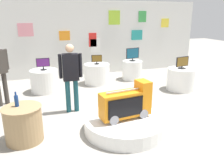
% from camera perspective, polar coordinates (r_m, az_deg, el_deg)
% --- Properties ---
extents(ground_plane, '(30.00, 30.00, 0.00)m').
position_cam_1_polar(ground_plane, '(5.25, 0.92, -9.69)').
color(ground_plane, '#9E998E').
extents(back_wall_display, '(10.44, 0.13, 2.87)m').
position_cam_1_polar(back_wall_display, '(9.15, -8.79, 11.10)').
color(back_wall_display, silver).
rests_on(back_wall_display, ground).
extents(main_display_pedestal, '(1.71, 1.71, 0.28)m').
position_cam_1_polar(main_display_pedestal, '(4.89, 3.26, -9.98)').
color(main_display_pedestal, white).
rests_on(main_display_pedestal, ground).
extents(novelty_firetruck_tv, '(1.10, 0.50, 0.76)m').
position_cam_1_polar(novelty_firetruck_tv, '(4.70, 3.62, -5.01)').
color(novelty_firetruck_tv, gray).
rests_on(novelty_firetruck_tv, main_display_pedestal).
extents(display_pedestal_left_rear, '(0.86, 0.86, 0.70)m').
position_cam_1_polar(display_pedestal_left_rear, '(7.49, -16.51, 0.78)').
color(display_pedestal_left_rear, white).
rests_on(display_pedestal_left_rear, ground).
extents(tv_on_left_rear, '(0.40, 0.19, 0.37)m').
position_cam_1_polar(tv_on_left_rear, '(7.36, -16.87, 4.95)').
color(tv_on_left_rear, black).
rests_on(tv_on_left_rear, display_pedestal_left_rear).
extents(display_pedestal_center_rear, '(0.73, 0.73, 0.70)m').
position_cam_1_polar(display_pedestal_center_rear, '(8.61, 5.08, 3.49)').
color(display_pedestal_center_rear, white).
rests_on(display_pedestal_center_rear, ground).
extents(tv_on_center_rear, '(0.54, 0.22, 0.48)m').
position_cam_1_polar(tv_on_center_rear, '(8.48, 5.19, 7.50)').
color(tv_on_center_rear, black).
rests_on(tv_on_center_rear, display_pedestal_center_rear).
extents(display_pedestal_right_rear, '(0.89, 0.89, 0.70)m').
position_cam_1_polar(display_pedestal_right_rear, '(8.05, -3.77, 2.56)').
color(display_pedestal_right_rear, white).
rests_on(display_pedestal_right_rear, ground).
extents(tv_on_right_rear, '(0.36, 0.19, 0.32)m').
position_cam_1_polar(tv_on_right_rear, '(7.93, -3.83, 6.19)').
color(tv_on_right_rear, black).
rests_on(tv_on_right_rear, display_pedestal_right_rear).
extents(display_pedestal_far_right, '(0.88, 0.88, 0.70)m').
position_cam_1_polar(display_pedestal_far_right, '(7.70, 16.83, 1.18)').
color(display_pedestal_far_right, white).
rests_on(display_pedestal_far_right, ground).
extents(tv_on_far_right, '(0.50, 0.24, 0.38)m').
position_cam_1_polar(tv_on_far_right, '(7.57, 17.20, 5.16)').
color(tv_on_far_right, black).
rests_on(tv_on_far_right, display_pedestal_far_right).
extents(side_table_round, '(0.73, 0.73, 0.70)m').
position_cam_1_polar(side_table_round, '(4.73, -21.27, -9.25)').
color(side_table_round, '#9E7F56').
rests_on(side_table_round, ground).
extents(bottle_on_side_table, '(0.07, 0.07, 0.29)m').
position_cam_1_polar(bottle_on_side_table, '(4.62, -22.80, -3.84)').
color(bottle_on_side_table, navy).
rests_on(bottle_on_side_table, side_table_round).
extents(shopper_browsing_near_truck, '(0.56, 0.22, 1.70)m').
position_cam_1_polar(shopper_browsing_near_truck, '(5.60, -10.25, 2.64)').
color(shopper_browsing_near_truck, '#194751').
rests_on(shopper_browsing_near_truck, ground).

